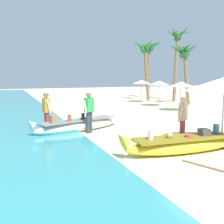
{
  "coord_description": "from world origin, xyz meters",
  "views": [
    {
      "loc": [
        -6.27,
        -6.79,
        2.33
      ],
      "look_at": [
        -2.46,
        2.6,
        0.9
      ],
      "focal_mm": 42.36,
      "sensor_mm": 36.0,
      "label": 1
    }
  ],
  "objects_px": {
    "palm_tree_tall_inland": "(178,44)",
    "palm_tree_far_behind": "(149,52)",
    "boat_yellow_foreground": "(184,144)",
    "palm_tree_leaning_seaward": "(184,55)",
    "paddle": "(217,169)",
    "person_vendor_hatted": "(89,108)",
    "person_vendor_assistant": "(46,108)",
    "person_tourist_customer": "(183,118)",
    "boat_white_midground": "(78,125)",
    "palm_tree_mid_cluster": "(145,51)"
  },
  "relations": [
    {
      "from": "boat_white_midground",
      "to": "person_vendor_assistant",
      "type": "xyz_separation_m",
      "value": [
        -1.24,
        0.2,
        0.73
      ]
    },
    {
      "from": "boat_yellow_foreground",
      "to": "person_vendor_assistant",
      "type": "height_order",
      "value": "person_vendor_assistant"
    },
    {
      "from": "palm_tree_far_behind",
      "to": "boat_yellow_foreground",
      "type": "bearing_deg",
      "value": -116.65
    },
    {
      "from": "palm_tree_tall_inland",
      "to": "palm_tree_mid_cluster",
      "type": "bearing_deg",
      "value": 147.74
    },
    {
      "from": "person_vendor_hatted",
      "to": "paddle",
      "type": "height_order",
      "value": "person_vendor_hatted"
    },
    {
      "from": "boat_white_midground",
      "to": "person_vendor_assistant",
      "type": "relative_size",
      "value": 2.4
    },
    {
      "from": "person_vendor_hatted",
      "to": "person_vendor_assistant",
      "type": "height_order",
      "value": "person_vendor_hatted"
    },
    {
      "from": "person_tourist_customer",
      "to": "person_vendor_assistant",
      "type": "relative_size",
      "value": 0.93
    },
    {
      "from": "boat_white_midground",
      "to": "person_vendor_hatted",
      "type": "relative_size",
      "value": 2.39
    },
    {
      "from": "person_vendor_assistant",
      "to": "palm_tree_tall_inland",
      "type": "xyz_separation_m",
      "value": [
        12.52,
        8.85,
        3.99
      ]
    },
    {
      "from": "paddle",
      "to": "boat_white_midground",
      "type": "bearing_deg",
      "value": 109.34
    },
    {
      "from": "person_vendor_hatted",
      "to": "palm_tree_far_behind",
      "type": "xyz_separation_m",
      "value": [
        10.23,
        13.09,
        3.56
      ]
    },
    {
      "from": "person_vendor_assistant",
      "to": "palm_tree_mid_cluster",
      "type": "bearing_deg",
      "value": 45.42
    },
    {
      "from": "boat_yellow_foreground",
      "to": "boat_white_midground",
      "type": "relative_size",
      "value": 0.98
    },
    {
      "from": "person_vendor_hatted",
      "to": "palm_tree_tall_inland",
      "type": "distance_m",
      "value": 15.0
    },
    {
      "from": "palm_tree_tall_inland",
      "to": "palm_tree_mid_cluster",
      "type": "relative_size",
      "value": 1.18
    },
    {
      "from": "person_vendor_hatted",
      "to": "palm_tree_tall_inland",
      "type": "xyz_separation_m",
      "value": [
        10.93,
        9.47,
        3.98
      ]
    },
    {
      "from": "palm_tree_tall_inland",
      "to": "paddle",
      "type": "height_order",
      "value": "palm_tree_tall_inland"
    },
    {
      "from": "palm_tree_far_behind",
      "to": "paddle",
      "type": "xyz_separation_m",
      "value": [
        -8.6,
        -18.33,
        -4.55
      ]
    },
    {
      "from": "person_tourist_customer",
      "to": "palm_tree_leaning_seaward",
      "type": "bearing_deg",
      "value": 53.03
    },
    {
      "from": "palm_tree_leaning_seaward",
      "to": "palm_tree_tall_inland",
      "type": "bearing_deg",
      "value": 64.84
    },
    {
      "from": "boat_yellow_foreground",
      "to": "palm_tree_leaning_seaward",
      "type": "bearing_deg",
      "value": 53.24
    },
    {
      "from": "person_tourist_customer",
      "to": "person_vendor_assistant",
      "type": "distance_m",
      "value": 5.29
    },
    {
      "from": "boat_white_midground",
      "to": "palm_tree_mid_cluster",
      "type": "distance_m",
      "value": 14.42
    },
    {
      "from": "person_tourist_customer",
      "to": "paddle",
      "type": "height_order",
      "value": "person_tourist_customer"
    },
    {
      "from": "boat_yellow_foreground",
      "to": "palm_tree_mid_cluster",
      "type": "xyz_separation_m",
      "value": [
        6.79,
        14.64,
        4.12
      ]
    },
    {
      "from": "person_tourist_customer",
      "to": "palm_tree_leaning_seaward",
      "type": "distance_m",
      "value": 12.73
    },
    {
      "from": "boat_yellow_foreground",
      "to": "person_tourist_customer",
      "type": "height_order",
      "value": "person_tourist_customer"
    },
    {
      "from": "palm_tree_mid_cluster",
      "to": "palm_tree_leaning_seaward",
      "type": "bearing_deg",
      "value": -74.15
    },
    {
      "from": "person_tourist_customer",
      "to": "boat_white_midground",
      "type": "bearing_deg",
      "value": 127.85
    },
    {
      "from": "boat_yellow_foreground",
      "to": "palm_tree_leaning_seaward",
      "type": "height_order",
      "value": "palm_tree_leaning_seaward"
    },
    {
      "from": "boat_yellow_foreground",
      "to": "boat_white_midground",
      "type": "xyz_separation_m",
      "value": [
        -2.16,
        4.11,
        0.0
      ]
    },
    {
      "from": "boat_white_midground",
      "to": "person_vendor_hatted",
      "type": "xyz_separation_m",
      "value": [
        0.35,
        -0.42,
        0.73
      ]
    },
    {
      "from": "boat_white_midground",
      "to": "paddle",
      "type": "height_order",
      "value": "boat_white_midground"
    },
    {
      "from": "palm_tree_far_behind",
      "to": "paddle",
      "type": "bearing_deg",
      "value": -115.12
    },
    {
      "from": "person_vendor_hatted",
      "to": "palm_tree_leaning_seaward",
      "type": "bearing_deg",
      "value": 35.4
    },
    {
      "from": "person_vendor_assistant",
      "to": "palm_tree_far_behind",
      "type": "height_order",
      "value": "palm_tree_far_behind"
    },
    {
      "from": "person_vendor_hatted",
      "to": "palm_tree_tall_inland",
      "type": "relative_size",
      "value": 0.28
    },
    {
      "from": "palm_tree_tall_inland",
      "to": "palm_tree_far_behind",
      "type": "distance_m",
      "value": 3.71
    },
    {
      "from": "palm_tree_mid_cluster",
      "to": "paddle",
      "type": "xyz_separation_m",
      "value": [
        -6.96,
        -16.19,
        -4.37
      ]
    },
    {
      "from": "palm_tree_mid_cluster",
      "to": "person_tourist_customer",
      "type": "bearing_deg",
      "value": -114.36
    },
    {
      "from": "paddle",
      "to": "boat_yellow_foreground",
      "type": "bearing_deg",
      "value": 83.66
    },
    {
      "from": "person_vendor_assistant",
      "to": "palm_tree_leaning_seaward",
      "type": "relative_size",
      "value": 0.36
    },
    {
      "from": "person_vendor_hatted",
      "to": "paddle",
      "type": "distance_m",
      "value": 5.58
    },
    {
      "from": "paddle",
      "to": "palm_tree_leaning_seaward",
      "type": "bearing_deg",
      "value": 56.33
    },
    {
      "from": "person_tourist_customer",
      "to": "palm_tree_leaning_seaward",
      "type": "xyz_separation_m",
      "value": [
        7.45,
        9.9,
        2.95
      ]
    },
    {
      "from": "person_vendor_assistant",
      "to": "paddle",
      "type": "xyz_separation_m",
      "value": [
        3.22,
        -5.86,
        -0.98
      ]
    },
    {
      "from": "boat_white_midground",
      "to": "paddle",
      "type": "xyz_separation_m",
      "value": [
        1.99,
        -5.66,
        -0.25
      ]
    },
    {
      "from": "boat_white_midground",
      "to": "palm_tree_leaning_seaward",
      "type": "distance_m",
      "value": 12.53
    },
    {
      "from": "boat_yellow_foreground",
      "to": "palm_tree_mid_cluster",
      "type": "height_order",
      "value": "palm_tree_mid_cluster"
    }
  ]
}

